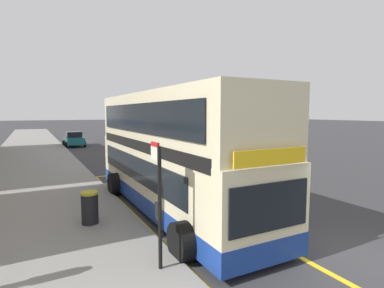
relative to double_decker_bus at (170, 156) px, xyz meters
The scene contains 8 objects.
ground_plane 26.26m from the double_decker_bus, 84.62° to the left, with size 260.00×260.00×0.00m, color #333335.
pavement_near 26.53m from the double_decker_bus, 99.89° to the left, with size 6.00×76.00×0.14m, color gray.
double_decker_bus is the anchor object (origin of this frame).
bus_bay_markings 2.06m from the double_decker_bus, 168.23° to the left, with size 2.94×14.92×0.01m.
bus_stop_sign 4.71m from the double_decker_bus, 116.97° to the right, with size 0.09×0.51×2.88m.
parked_car_black_far 30.21m from the double_decker_bus, 79.45° to the left, with size 2.09×4.20×1.62m.
parked_car_teal_kerbside 25.20m from the double_decker_bus, 91.10° to the left, with size 2.09×4.20×1.62m.
litter_bin 3.40m from the double_decker_bus, behind, with size 0.55×0.55×1.04m.
Camera 1 is at (-7.06, -4.57, 3.68)m, focal length 28.67 mm.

